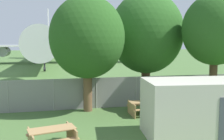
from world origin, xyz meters
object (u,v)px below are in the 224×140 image
(airplane, at_px, (47,43))
(picnic_bench_near_cabin, at_px, (52,136))
(tree_behind_benches, at_px, (215,30))
(tree_far_right, at_px, (146,33))
(picnic_bench_open_grass, at_px, (143,107))
(tree_near_hangar, at_px, (87,38))
(portable_cabin, at_px, (199,108))

(airplane, bearing_deg, picnic_bench_near_cabin, 1.93)
(tree_behind_benches, height_order, tree_far_right, tree_far_right)
(picnic_bench_open_grass, bearing_deg, tree_near_hangar, 152.92)
(airplane, xyz_separation_m, picnic_bench_near_cabin, (1.35, -38.75, -3.32))
(portable_cabin, relative_size, tree_near_hangar, 0.71)
(airplane, xyz_separation_m, picnic_bench_open_grass, (6.27, -35.16, -3.32))
(picnic_bench_near_cabin, height_order, tree_far_right, tree_far_right)
(picnic_bench_open_grass, relative_size, tree_far_right, 0.21)
(portable_cabin, height_order, picnic_bench_open_grass, portable_cabin)
(portable_cabin, height_order, tree_far_right, tree_far_right)
(airplane, height_order, tree_far_right, airplane)
(picnic_bench_open_grass, xyz_separation_m, tree_near_hangar, (-2.92, 1.49, 3.84))
(picnic_bench_open_grass, xyz_separation_m, tree_behind_benches, (4.53, 0.38, 4.29))
(tree_near_hangar, distance_m, tree_far_right, 5.20)
(tree_behind_benches, xyz_separation_m, tree_far_right, (-2.95, 3.72, -0.10))
(tree_far_right, bearing_deg, tree_near_hangar, -149.88)
(tree_near_hangar, xyz_separation_m, tree_behind_benches, (7.44, -1.11, 0.46))
(portable_cabin, xyz_separation_m, tree_near_hangar, (-4.17, 5.10, 3.08))
(tree_far_right, bearing_deg, portable_cabin, -92.36)
(picnic_bench_open_grass, height_order, tree_far_right, tree_far_right)
(picnic_bench_near_cabin, xyz_separation_m, picnic_bench_open_grass, (4.91, 3.59, -0.01))
(portable_cabin, relative_size, picnic_bench_open_grass, 3.06)
(portable_cabin, bearing_deg, airplane, 106.35)
(portable_cabin, xyz_separation_m, tree_far_right, (0.32, 7.71, 3.44))
(airplane, distance_m, tree_far_right, 32.05)
(tree_far_right, bearing_deg, picnic_bench_near_cabin, -130.14)
(picnic_bench_near_cabin, distance_m, tree_far_right, 10.90)
(picnic_bench_near_cabin, bearing_deg, portable_cabin, -0.18)
(picnic_bench_near_cabin, relative_size, picnic_bench_open_grass, 1.31)
(airplane, distance_m, tree_behind_benches, 36.43)
(portable_cabin, bearing_deg, picnic_bench_open_grass, 114.52)
(picnic_bench_near_cabin, distance_m, picnic_bench_open_grass, 6.09)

